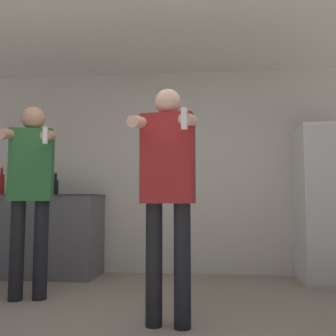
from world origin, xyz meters
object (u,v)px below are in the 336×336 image
object	(u,v)px
refrigerator	(326,204)
bottle_green_wine	(37,184)
bottle_clear_vodka	(55,186)
person_man_side	(31,184)
bottle_amber_bourbon	(1,183)
person_woman_foreground	(168,183)

from	to	relation	value
refrigerator	bottle_green_wine	size ratio (longest dim) A/B	5.20
bottle_green_wine	bottle_clear_vodka	distance (m)	0.23
bottle_green_wine	person_man_side	distance (m)	1.12
refrigerator	person_man_side	bearing A→B (deg)	-160.40
bottle_clear_vodka	person_man_side	bearing A→B (deg)	-79.19
bottle_amber_bourbon	bottle_clear_vodka	size ratio (longest dim) A/B	1.24
person_man_side	bottle_amber_bourbon	bearing A→B (deg)	130.58
bottle_green_wine	person_man_side	world-z (taller)	person_man_side
bottle_green_wine	bottle_clear_vodka	xyz separation A→B (m)	(0.23, 0.00, -0.02)
bottle_green_wine	person_man_side	bearing A→B (deg)	-67.50
bottle_clear_vodka	bottle_green_wine	bearing A→B (deg)	180.00
person_woman_foreground	person_man_side	distance (m)	1.47
bottle_amber_bourbon	bottle_green_wine	bearing A→B (deg)	0.00
bottle_green_wine	bottle_amber_bourbon	size ratio (longest dim) A/B	0.96
refrigerator	bottle_green_wine	bearing A→B (deg)	-179.72
bottle_green_wine	bottle_amber_bourbon	xyz separation A→B (m)	(-0.46, -0.00, 0.01)
bottle_green_wine	bottle_clear_vodka	world-z (taller)	bottle_green_wine
person_man_side	bottle_clear_vodka	bearing A→B (deg)	100.81
bottle_amber_bourbon	person_woman_foreground	bearing A→B (deg)	-36.31
bottle_amber_bourbon	person_woman_foreground	world-z (taller)	person_woman_foreground
person_man_side	person_woman_foreground	bearing A→B (deg)	-24.13
bottle_clear_vodka	person_woman_foreground	size ratio (longest dim) A/B	0.16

